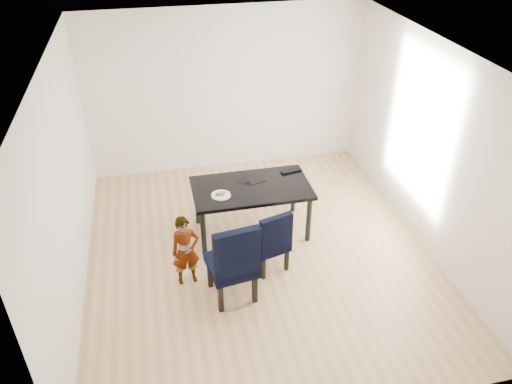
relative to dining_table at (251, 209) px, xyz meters
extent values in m
cube|color=tan|center=(0.00, -0.50, -0.38)|extent=(4.50, 5.00, 0.01)
cube|color=white|center=(0.00, -0.50, 2.33)|extent=(4.50, 5.00, 0.01)
cube|color=white|center=(0.00, 2.00, 0.98)|extent=(4.50, 0.01, 2.70)
cube|color=silver|center=(0.00, -3.00, 0.98)|extent=(4.50, 0.01, 2.70)
cube|color=silver|center=(-2.25, -0.50, 0.98)|extent=(0.01, 5.00, 2.70)
cube|color=white|center=(2.25, -0.50, 0.98)|extent=(0.01, 5.00, 2.70)
cube|color=black|center=(0.00, 0.00, 0.00)|extent=(1.60, 0.90, 0.75)
cube|color=black|center=(-0.49, -1.18, 0.18)|extent=(0.61, 0.62, 1.11)
cube|color=black|center=(0.06, -0.78, 0.07)|extent=(0.53, 0.55, 0.89)
imported|color=#D34611|center=(-0.99, -0.83, 0.10)|extent=(0.37, 0.27, 0.95)
cylinder|color=white|center=(-0.44, -0.14, 0.38)|extent=(0.33, 0.33, 0.01)
ellipsoid|color=#9F6538|center=(-0.44, -0.14, 0.42)|extent=(0.14, 0.07, 0.05)
imported|color=black|center=(0.63, 0.33, 0.39)|extent=(0.34, 0.25, 0.02)
torus|color=black|center=(-0.05, 0.04, 0.38)|extent=(0.15, 0.15, 0.01)
camera|label=1|loc=(-1.17, -5.60, 3.95)|focal=35.00mm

